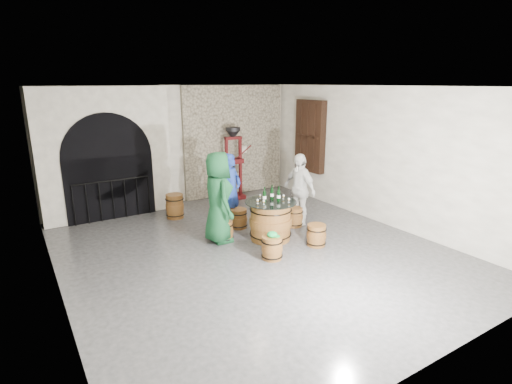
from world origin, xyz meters
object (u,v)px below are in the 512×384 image
barrel_stool_near_left (272,248)px  wine_bottle_right (272,193)px  barrel_stool_far (239,218)px  wine_bottle_left (264,196)px  corking_press (234,158)px  barrel_stool_right (294,217)px  barrel_table (271,221)px  barrel_stool_near_right (316,235)px  barrel_stool_left (224,231)px  person_white (299,189)px  person_green (218,197)px  person_blue (231,190)px  wine_bottle_center (279,195)px  side_barrel (175,206)px

barrel_stool_near_left → wine_bottle_right: wine_bottle_right is taller
barrel_stool_far → wine_bottle_left: 1.20m
corking_press → barrel_stool_right: bearing=-86.7°
barrel_table → barrel_stool_near_right: barrel_table is taller
barrel_stool_far → wine_bottle_left: size_ratio=1.39×
barrel_stool_near_right → wine_bottle_left: wine_bottle_left is taller
barrel_stool_left → barrel_stool_right: bearing=-2.6°
barrel_stool_far → person_white: (1.34, -0.53, 0.63)m
barrel_table → person_green: person_green is taller
barrel_stool_near_right → barrel_stool_right: bearing=74.7°
barrel_table → barrel_stool_far: (-0.23, 0.97, -0.20)m
barrel_table → barrel_stool_near_left: barrel_table is taller
person_blue → wine_bottle_right: (0.40, -1.09, 0.12)m
barrel_stool_near_left → wine_bottle_center: 1.28m
person_blue → corking_press: corking_press is taller
barrel_stool_right → person_white: (0.17, 0.07, 0.63)m
side_barrel → corking_press: corking_press is taller
barrel_stool_far → side_barrel: 1.76m
barrel_table → corking_press: bearing=74.9°
barrel_stool_left → person_green: person_green is taller
barrel_table → barrel_stool_right: size_ratio=2.45×
barrel_stool_right → barrel_stool_near_left: 1.91m
person_blue → wine_bottle_left: (0.16, -1.16, 0.12)m
barrel_stool_left → corking_press: 3.35m
barrel_stool_far → barrel_stool_right: 1.31m
barrel_stool_right → person_white: size_ratio=0.26×
wine_bottle_right → person_white: bearing=18.2°
person_green → side_barrel: bearing=13.0°
barrel_stool_near_left → person_blue: 2.16m
barrel_table → barrel_stool_right: barrel_table is taller
barrel_stool_near_left → person_white: (1.64, 1.29, 0.63)m
person_white → side_barrel: person_white is taller
barrel_stool_near_left → wine_bottle_left: bearing=65.6°
barrel_table → person_green: 1.23m
person_blue → person_white: 1.59m
wine_bottle_center → person_white: bearing=28.3°
barrel_table → barrel_stool_near_right: 1.02m
barrel_stool_near_right → side_barrel: (-1.84, 3.22, 0.08)m
barrel_stool_far → barrel_stool_near_left: (-0.30, -1.82, 0.00)m
barrel_table → corking_press: size_ratio=0.54×
barrel_stool_near_right → person_green: size_ratio=0.23×
person_blue → barrel_stool_near_left: bearing=-126.6°
person_white → side_barrel: bearing=-134.6°
barrel_stool_near_left → wine_bottle_left: (0.40, 0.89, 0.75)m
barrel_table → barrel_stool_near_right: bearing=-52.6°
barrel_stool_near_right → wine_bottle_right: wine_bottle_right is taller
barrel_table → wine_bottle_right: 0.58m
wine_bottle_center → corking_press: corking_press is taller
person_white → barrel_stool_left: bearing=-94.7°
barrel_stool_far → wine_bottle_right: bearing=-68.1°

